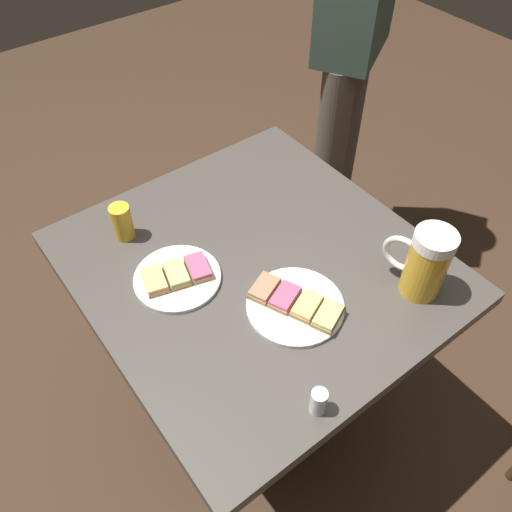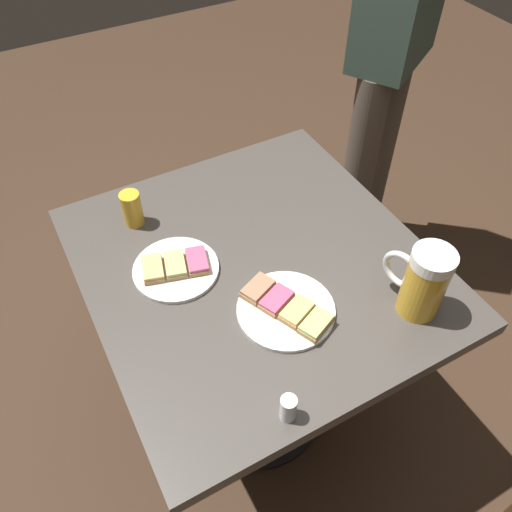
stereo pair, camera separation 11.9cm
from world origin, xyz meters
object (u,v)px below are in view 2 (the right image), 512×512
Objects in this scene: beer_mug at (423,281)px; beer_glass_small at (132,209)px; plate_near at (176,268)px; patron_standing at (396,28)px; plate_far at (286,308)px; salt_shaker at (288,408)px.

beer_mug is 1.85× the size of beer_glass_small.
patron_standing reaches higher than plate_near.
patron_standing is at bearing -66.17° from plate_near.
plate_far is at bearing 9.17° from patron_standing.
patron_standing reaches higher than beer_glass_small.
beer_mug is at bearing -140.74° from beer_glass_small.
beer_glass_small is (0.20, 0.03, 0.04)m from plate_near.
salt_shaker is at bearing -173.46° from beer_glass_small.
salt_shaker is (-0.42, -0.04, 0.02)m from plate_near.
beer_glass_small is (0.42, 0.19, 0.04)m from plate_far.
beer_glass_small is 0.06× the size of patron_standing.
plate_far is 0.29m from beer_mug.
plate_far is at bearing -143.75° from plate_near.
salt_shaker is at bearing 102.70° from beer_mug.
beer_mug reaches higher than beer_glass_small.
plate_near is 1.01m from patron_standing.
salt_shaker is 1.21m from patron_standing.
beer_mug is at bearing -129.69° from plate_near.
patron_standing is (0.21, -0.94, 0.16)m from beer_glass_small.
beer_mug is (-0.34, -0.41, 0.07)m from plate_near.
beer_glass_small reaches higher than plate_far.
plate_far is 0.99m from patron_standing.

